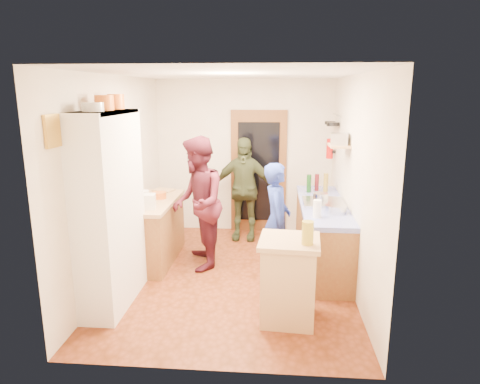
# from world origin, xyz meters

# --- Properties ---
(floor) EXTENTS (3.00, 4.00, 0.02)m
(floor) POSITION_xyz_m (0.00, 0.00, -0.01)
(floor) COLOR brown
(floor) RESTS_ON ground
(ceiling) EXTENTS (3.00, 4.00, 0.02)m
(ceiling) POSITION_xyz_m (0.00, 0.00, 2.61)
(ceiling) COLOR silver
(ceiling) RESTS_ON ground
(wall_back) EXTENTS (3.00, 0.02, 2.60)m
(wall_back) POSITION_xyz_m (0.00, 2.01, 1.30)
(wall_back) COLOR silver
(wall_back) RESTS_ON ground
(wall_front) EXTENTS (3.00, 0.02, 2.60)m
(wall_front) POSITION_xyz_m (0.00, -2.01, 1.30)
(wall_front) COLOR silver
(wall_front) RESTS_ON ground
(wall_left) EXTENTS (0.02, 4.00, 2.60)m
(wall_left) POSITION_xyz_m (-1.51, 0.00, 1.30)
(wall_left) COLOR silver
(wall_left) RESTS_ON ground
(wall_right) EXTENTS (0.02, 4.00, 2.60)m
(wall_right) POSITION_xyz_m (1.51, 0.00, 1.30)
(wall_right) COLOR silver
(wall_right) RESTS_ON ground
(door_frame) EXTENTS (0.95, 0.06, 2.10)m
(door_frame) POSITION_xyz_m (0.25, 1.97, 1.05)
(door_frame) COLOR brown
(door_frame) RESTS_ON ground
(door_glass) EXTENTS (0.70, 0.02, 1.70)m
(door_glass) POSITION_xyz_m (0.25, 1.94, 1.05)
(door_glass) COLOR black
(door_glass) RESTS_ON door_frame
(hutch_body) EXTENTS (0.40, 1.20, 2.20)m
(hutch_body) POSITION_xyz_m (-1.30, -0.80, 1.10)
(hutch_body) COLOR white
(hutch_body) RESTS_ON ground
(hutch_top_shelf) EXTENTS (0.40, 1.14, 0.04)m
(hutch_top_shelf) POSITION_xyz_m (-1.30, -0.80, 2.18)
(hutch_top_shelf) COLOR white
(hutch_top_shelf) RESTS_ON hutch_body
(plate_stack) EXTENTS (0.22, 0.22, 0.09)m
(plate_stack) POSITION_xyz_m (-1.30, -1.06, 2.24)
(plate_stack) COLOR white
(plate_stack) RESTS_ON hutch_top_shelf
(orange_pot_a) EXTENTS (0.20, 0.20, 0.16)m
(orange_pot_a) POSITION_xyz_m (-1.30, -0.75, 2.28)
(orange_pot_a) COLOR orange
(orange_pot_a) RESTS_ON hutch_top_shelf
(orange_pot_b) EXTENTS (0.19, 0.19, 0.17)m
(orange_pot_b) POSITION_xyz_m (-1.30, -0.41, 2.28)
(orange_pot_b) COLOR orange
(orange_pot_b) RESTS_ON hutch_top_shelf
(left_counter_base) EXTENTS (0.60, 1.40, 0.85)m
(left_counter_base) POSITION_xyz_m (-1.20, 0.45, 0.42)
(left_counter_base) COLOR olive
(left_counter_base) RESTS_ON ground
(left_counter_top) EXTENTS (0.64, 1.44, 0.05)m
(left_counter_top) POSITION_xyz_m (-1.20, 0.45, 0.88)
(left_counter_top) COLOR tan
(left_counter_top) RESTS_ON left_counter_base
(toaster) EXTENTS (0.29, 0.22, 0.19)m
(toaster) POSITION_xyz_m (-1.15, 0.01, 1.00)
(toaster) COLOR white
(toaster) RESTS_ON left_counter_top
(kettle) EXTENTS (0.21, 0.21, 0.19)m
(kettle) POSITION_xyz_m (-1.25, 0.25, 0.99)
(kettle) COLOR white
(kettle) RESTS_ON left_counter_top
(orange_bowl) EXTENTS (0.22, 0.22, 0.09)m
(orange_bowl) POSITION_xyz_m (-1.12, 0.58, 0.95)
(orange_bowl) COLOR orange
(orange_bowl) RESTS_ON left_counter_top
(chopping_board) EXTENTS (0.35, 0.30, 0.02)m
(chopping_board) POSITION_xyz_m (-1.18, 1.05, 0.91)
(chopping_board) COLOR tan
(chopping_board) RESTS_ON left_counter_top
(right_counter_base) EXTENTS (0.60, 2.20, 0.84)m
(right_counter_base) POSITION_xyz_m (1.20, 0.50, 0.42)
(right_counter_base) COLOR olive
(right_counter_base) RESTS_ON ground
(right_counter_top) EXTENTS (0.62, 2.22, 0.06)m
(right_counter_top) POSITION_xyz_m (1.20, 0.50, 0.87)
(right_counter_top) COLOR #0C1BBD
(right_counter_top) RESTS_ON right_counter_base
(hob) EXTENTS (0.55, 0.58, 0.04)m
(hob) POSITION_xyz_m (1.20, 0.45, 0.92)
(hob) COLOR silver
(hob) RESTS_ON right_counter_top
(pot_on_hob) EXTENTS (0.20, 0.20, 0.13)m
(pot_on_hob) POSITION_xyz_m (1.15, 0.38, 1.00)
(pot_on_hob) COLOR silver
(pot_on_hob) RESTS_ON hob
(bottle_a) EXTENTS (0.08, 0.08, 0.27)m
(bottle_a) POSITION_xyz_m (1.05, 1.14, 1.04)
(bottle_a) COLOR #143F14
(bottle_a) RESTS_ON right_counter_top
(bottle_b) EXTENTS (0.08, 0.08, 0.26)m
(bottle_b) POSITION_xyz_m (1.18, 1.26, 1.03)
(bottle_b) COLOR #591419
(bottle_b) RESTS_ON right_counter_top
(bottle_c) EXTENTS (0.08, 0.08, 0.29)m
(bottle_c) POSITION_xyz_m (1.31, 1.20, 1.04)
(bottle_c) COLOR olive
(bottle_c) RESTS_ON right_counter_top
(paper_towel) EXTENTS (0.10, 0.10, 0.22)m
(paper_towel) POSITION_xyz_m (1.05, -0.21, 1.01)
(paper_towel) COLOR white
(paper_towel) RESTS_ON right_counter_top
(mixing_bowl) EXTENTS (0.32, 0.32, 0.11)m
(mixing_bowl) POSITION_xyz_m (1.30, 0.02, 0.95)
(mixing_bowl) COLOR silver
(mixing_bowl) RESTS_ON right_counter_top
(island_base) EXTENTS (0.59, 0.59, 0.86)m
(island_base) POSITION_xyz_m (0.69, -1.06, 0.43)
(island_base) COLOR tan
(island_base) RESTS_ON ground
(island_top) EXTENTS (0.66, 0.66, 0.05)m
(island_top) POSITION_xyz_m (0.69, -1.06, 0.89)
(island_top) COLOR tan
(island_top) RESTS_ON island_base
(cutting_board) EXTENTS (0.37, 0.31, 0.02)m
(cutting_board) POSITION_xyz_m (0.65, -1.01, 0.90)
(cutting_board) COLOR white
(cutting_board) RESTS_ON island_top
(oil_jar) EXTENTS (0.13, 0.13, 0.24)m
(oil_jar) POSITION_xyz_m (0.86, -1.19, 1.03)
(oil_jar) COLOR #AD9E2D
(oil_jar) RESTS_ON island_top
(pan_rail) EXTENTS (0.02, 0.65, 0.02)m
(pan_rail) POSITION_xyz_m (1.46, 1.52, 2.05)
(pan_rail) COLOR silver
(pan_rail) RESTS_ON wall_right
(pan_hang_a) EXTENTS (0.18, 0.18, 0.05)m
(pan_hang_a) POSITION_xyz_m (1.40, 1.35, 1.92)
(pan_hang_a) COLOR black
(pan_hang_a) RESTS_ON pan_rail
(pan_hang_b) EXTENTS (0.16, 0.16, 0.05)m
(pan_hang_b) POSITION_xyz_m (1.40, 1.55, 1.90)
(pan_hang_b) COLOR black
(pan_hang_b) RESTS_ON pan_rail
(pan_hang_c) EXTENTS (0.17, 0.17, 0.05)m
(pan_hang_c) POSITION_xyz_m (1.40, 1.75, 1.91)
(pan_hang_c) COLOR black
(pan_hang_c) RESTS_ON pan_rail
(wall_shelf) EXTENTS (0.26, 0.42, 0.03)m
(wall_shelf) POSITION_xyz_m (1.37, 0.45, 1.70)
(wall_shelf) COLOR tan
(wall_shelf) RESTS_ON wall_right
(radio) EXTENTS (0.26, 0.33, 0.15)m
(radio) POSITION_xyz_m (1.37, 0.45, 1.79)
(radio) COLOR silver
(radio) RESTS_ON wall_shelf
(ext_bracket) EXTENTS (0.06, 0.10, 0.04)m
(ext_bracket) POSITION_xyz_m (1.47, 1.70, 1.45)
(ext_bracket) COLOR black
(ext_bracket) RESTS_ON wall_right
(fire_extinguisher) EXTENTS (0.11, 0.11, 0.32)m
(fire_extinguisher) POSITION_xyz_m (1.41, 1.70, 1.50)
(fire_extinguisher) COLOR red
(fire_extinguisher) RESTS_ON wall_right
(picture_frame) EXTENTS (0.03, 0.25, 0.30)m
(picture_frame) POSITION_xyz_m (-1.48, -1.55, 2.05)
(picture_frame) COLOR gold
(picture_frame) RESTS_ON wall_left
(person_hob) EXTENTS (0.37, 0.55, 1.51)m
(person_hob) POSITION_xyz_m (0.59, 0.10, 0.76)
(person_hob) COLOR navy
(person_hob) RESTS_ON ground
(person_left) EXTENTS (0.86, 1.01, 1.83)m
(person_left) POSITION_xyz_m (-0.49, 0.34, 0.91)
(person_left) COLOR #481521
(person_left) RESTS_ON ground
(person_back) EXTENTS (1.02, 0.49, 1.69)m
(person_back) POSITION_xyz_m (0.03, 1.51, 0.85)
(person_back) COLOR #343B21
(person_back) RESTS_ON ground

